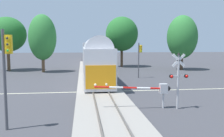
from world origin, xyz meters
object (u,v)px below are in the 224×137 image
(traffic_signal_near_left, at_px, (6,63))
(maple_right_background, at_px, (182,37))
(crossing_gate_near, at_px, (156,89))
(commuter_train, at_px, (90,53))
(pine_left_background, at_px, (7,34))
(elm_centre_background, at_px, (122,34))
(crossing_signal_mast, at_px, (178,75))
(traffic_signal_far_side, at_px, (140,55))
(oak_behind_train, at_px, (42,37))

(traffic_signal_near_left, xyz_separation_m, maple_right_background, (21.83, 28.34, 2.26))
(crossing_gate_near, bearing_deg, traffic_signal_near_left, -160.30)
(commuter_train, relative_size, maple_right_background, 6.39)
(commuter_train, xyz_separation_m, pine_left_background, (-14.51, -6.67, 3.57))
(maple_right_background, bearing_deg, elm_centre_background, 144.32)
(crossing_signal_mast, height_order, traffic_signal_far_side, traffic_signal_far_side)
(traffic_signal_far_side, bearing_deg, maple_right_background, 43.38)
(traffic_signal_far_side, distance_m, traffic_signal_near_left, 22.23)
(traffic_signal_near_left, distance_m, maple_right_background, 35.84)
(elm_centre_background, bearing_deg, crossing_gate_near, -94.96)
(crossing_gate_near, relative_size, maple_right_background, 0.57)
(elm_centre_background, bearing_deg, traffic_signal_near_left, -108.75)
(crossing_gate_near, xyz_separation_m, maple_right_background, (12.60, 25.03, 4.50))
(traffic_signal_far_side, xyz_separation_m, traffic_signal_near_left, (-11.78, -18.84, 0.42))
(oak_behind_train, relative_size, pine_left_background, 1.02)
(crossing_gate_near, height_order, traffic_signal_near_left, traffic_signal_near_left)
(crossing_signal_mast, bearing_deg, oak_behind_train, 118.21)
(traffic_signal_near_left, bearing_deg, commuter_train, 81.44)
(traffic_signal_far_side, xyz_separation_m, pine_left_background, (-20.66, 11.93, 3.08))
(commuter_train, distance_m, crossing_signal_mast, 34.86)
(traffic_signal_far_side, distance_m, maple_right_background, 14.08)
(oak_behind_train, bearing_deg, maple_right_background, 1.62)
(crossing_gate_near, bearing_deg, pine_left_background, 123.39)
(traffic_signal_near_left, bearing_deg, crossing_signal_mast, 15.38)
(traffic_signal_near_left, bearing_deg, oak_behind_train, 95.12)
(traffic_signal_near_left, xyz_separation_m, pine_left_background, (-8.87, 30.77, 2.66))
(pine_left_background, bearing_deg, traffic_signal_near_left, -73.91)
(commuter_train, bearing_deg, crossing_signal_mast, -81.53)
(pine_left_background, distance_m, elm_centre_background, 21.39)
(crossing_gate_near, height_order, traffic_signal_far_side, traffic_signal_far_side)
(elm_centre_background, bearing_deg, oak_behind_train, -151.90)
(traffic_signal_far_side, height_order, maple_right_background, maple_right_background)
(oak_behind_train, relative_size, maple_right_background, 0.97)
(maple_right_background, distance_m, pine_left_background, 30.80)
(commuter_train, bearing_deg, traffic_signal_far_side, -71.71)
(maple_right_background, height_order, pine_left_background, maple_right_background)
(traffic_signal_far_side, bearing_deg, crossing_gate_near, -99.34)
(traffic_signal_far_side, relative_size, oak_behind_train, 0.51)
(crossing_gate_near, distance_m, crossing_signal_mast, 1.91)
(traffic_signal_far_side, distance_m, elm_centre_background, 16.90)
(crossing_gate_near, bearing_deg, commuter_train, 96.01)
(crossing_gate_near, height_order, oak_behind_train, oak_behind_train)
(traffic_signal_far_side, height_order, traffic_signal_near_left, traffic_signal_near_left)
(commuter_train, bearing_deg, traffic_signal_near_left, -98.56)
(oak_behind_train, xyz_separation_m, maple_right_background, (24.30, 0.69, 0.17))
(crossing_gate_near, xyz_separation_m, elm_centre_background, (2.78, 32.08, 5.27))
(crossing_signal_mast, bearing_deg, pine_left_background, 125.23)
(traffic_signal_near_left, bearing_deg, maple_right_background, 52.39)
(commuter_train, xyz_separation_m, traffic_signal_far_side, (6.15, -18.59, 0.50))
(pine_left_background, bearing_deg, oak_behind_train, -25.99)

